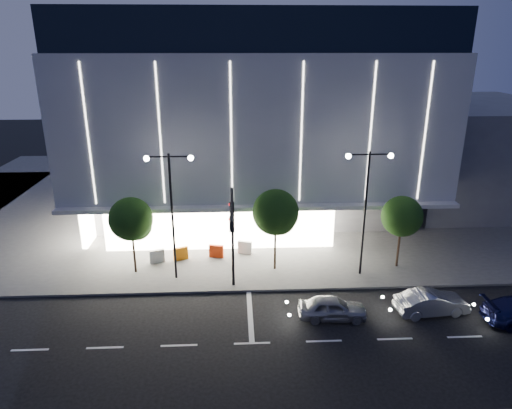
{
  "coord_description": "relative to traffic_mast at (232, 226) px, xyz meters",
  "views": [
    {
      "loc": [
        1.19,
        -22.63,
        15.56
      ],
      "look_at": [
        2.65,
        7.34,
        5.0
      ],
      "focal_mm": 32.0,
      "sensor_mm": 36.0,
      "label": 1
    }
  ],
  "objects": [
    {
      "name": "car_second",
      "position": [
        12.03,
        -2.38,
        -4.3
      ],
      "size": [
        4.55,
        2.0,
        1.45
      ],
      "primitive_type": "imported",
      "rotation": [
        0.0,
        0.0,
        1.68
      ],
      "color": "#A4A7AC",
      "rests_on": "ground"
    },
    {
      "name": "museum",
      "position": [
        1.98,
        18.97,
        4.25
      ],
      "size": [
        30.0,
        25.8,
        18.0
      ],
      "color": "#4C4C51",
      "rests_on": "ground"
    },
    {
      "name": "street_lamp_west",
      "position": [
        -4.0,
        2.66,
        0.93
      ],
      "size": [
        3.16,
        0.36,
        9.0
      ],
      "color": "black",
      "rests_on": "ground"
    },
    {
      "name": "tree_mid",
      "position": [
        3.03,
        3.68,
        -0.69
      ],
      "size": [
        3.25,
        3.25,
        6.15
      ],
      "color": "black",
      "rests_on": "ground"
    },
    {
      "name": "barrier_b",
      "position": [
        -5.69,
        5.09,
        -4.38
      ],
      "size": [
        1.12,
        0.62,
        1.0
      ],
      "primitive_type": "cube",
      "rotation": [
        0.0,
        0.0,
        0.36
      ],
      "color": "#BBBBBB",
      "rests_on": "sidewalk_museum"
    },
    {
      "name": "ground",
      "position": [
        -1.0,
        -3.34,
        -5.03
      ],
      "size": [
        160.0,
        160.0,
        0.0
      ],
      "primitive_type": "plane",
      "color": "black",
      "rests_on": "ground"
    },
    {
      "name": "traffic_mast",
      "position": [
        0.0,
        0.0,
        0.0
      ],
      "size": [
        0.33,
        5.89,
        7.07
      ],
      "color": "black",
      "rests_on": "ground"
    },
    {
      "name": "annex_building",
      "position": [
        25.0,
        20.66,
        -0.03
      ],
      "size": [
        16.0,
        20.0,
        10.0
      ],
      "primitive_type": "cube",
      "color": "#4C4C51",
      "rests_on": "ground"
    },
    {
      "name": "car_lead",
      "position": [
        5.91,
        -2.62,
        -4.33
      ],
      "size": [
        4.17,
        1.86,
        1.39
      ],
      "primitive_type": "imported",
      "rotation": [
        0.0,
        0.0,
        1.52
      ],
      "color": "#919398",
      "rests_on": "ground"
    },
    {
      "name": "sidewalk_museum",
      "position": [
        4.0,
        20.66,
        -4.95
      ],
      "size": [
        70.0,
        40.0,
        0.15
      ],
      "primitive_type": "cube",
      "color": "#474747",
      "rests_on": "ground"
    },
    {
      "name": "barrier_d",
      "position": [
        0.9,
        6.35,
        -4.38
      ],
      "size": [
        1.12,
        0.57,
        1.0
      ],
      "primitive_type": "cube",
      "rotation": [
        0.0,
        0.0,
        -0.31
      ],
      "color": "silver",
      "rests_on": "sidewalk_museum"
    },
    {
      "name": "barrier_c",
      "position": [
        -1.3,
        5.75,
        -4.38
      ],
      "size": [
        1.13,
        0.49,
        1.0
      ],
      "primitive_type": "cube",
      "rotation": [
        0.0,
        0.0,
        -0.22
      ],
      "color": "red",
      "rests_on": "sidewalk_museum"
    },
    {
      "name": "barrier_a",
      "position": [
        -3.96,
        5.46,
        -4.38
      ],
      "size": [
        1.11,
        0.65,
        1.0
      ],
      "primitive_type": "cube",
      "rotation": [
        0.0,
        0.0,
        0.39
      ],
      "color": "orange",
      "rests_on": "sidewalk_museum"
    },
    {
      "name": "tree_left",
      "position": [
        -6.97,
        3.68,
        -0.99
      ],
      "size": [
        3.02,
        3.02,
        5.72
      ],
      "color": "black",
      "rests_on": "ground"
    },
    {
      "name": "street_lamp_east",
      "position": [
        9.0,
        2.66,
        0.93
      ],
      "size": [
        3.16,
        0.36,
        9.0
      ],
      "color": "black",
      "rests_on": "ground"
    },
    {
      "name": "tree_right",
      "position": [
        12.03,
        3.68,
        -1.14
      ],
      "size": [
        2.91,
        2.91,
        5.51
      ],
      "color": "black",
      "rests_on": "ground"
    }
  ]
}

